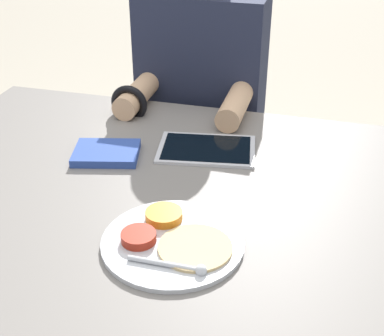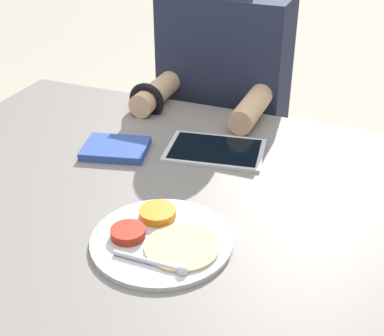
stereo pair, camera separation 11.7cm
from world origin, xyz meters
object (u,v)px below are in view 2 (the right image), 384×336
object	(u,v)px
thali_tray	(161,238)
person_diner	(222,134)
red_notebook	(116,149)
tablet_device	(215,150)

from	to	relation	value
thali_tray	person_diner	xyz separation A→B (m)	(-0.15, 0.81, -0.17)
red_notebook	tablet_device	world-z (taller)	red_notebook
thali_tray	red_notebook	world-z (taller)	thali_tray
tablet_device	red_notebook	bearing A→B (deg)	-158.07
thali_tray	tablet_device	distance (m)	0.39
red_notebook	tablet_device	bearing A→B (deg)	21.93
red_notebook	tablet_device	distance (m)	0.25
thali_tray	tablet_device	world-z (taller)	thali_tray
person_diner	tablet_device	bearing A→B (deg)	-74.03
thali_tray	red_notebook	xyz separation A→B (m)	(-0.26, 0.29, 0.00)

